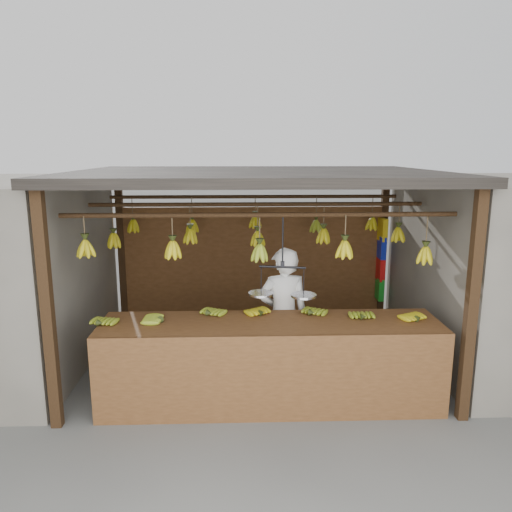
{
  "coord_description": "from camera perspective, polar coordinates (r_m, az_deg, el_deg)",
  "views": [
    {
      "loc": [
        -0.22,
        -5.98,
        2.64
      ],
      "look_at": [
        0.0,
        0.3,
        1.3
      ],
      "focal_mm": 35.0,
      "sensor_mm": 36.0,
      "label": 1
    }
  ],
  "objects": [
    {
      "name": "stall",
      "position": [
        6.35,
        -0.01,
        5.99
      ],
      "size": [
        4.3,
        3.3,
        2.4
      ],
      "color": "black",
      "rests_on": "ground"
    },
    {
      "name": "counter",
      "position": [
        5.14,
        1.71,
        -10.03
      ],
      "size": [
        3.59,
        0.8,
        0.96
      ],
      "color": "brown",
      "rests_on": "ground"
    },
    {
      "name": "balance_scale",
      "position": [
        5.2,
        3.01,
        -3.93
      ],
      "size": [
        0.69,
        0.34,
        0.85
      ],
      "color": "black",
      "rests_on": "ground"
    },
    {
      "name": "bag_bundles",
      "position": [
        7.81,
        14.1,
        -0.33
      ],
      "size": [
        0.08,
        0.26,
        1.26
      ],
      "color": "yellow",
      "rests_on": "ground"
    },
    {
      "name": "ground",
      "position": [
        6.54,
        0.09,
        -11.77
      ],
      "size": [
        80.0,
        80.0,
        0.0
      ],
      "primitive_type": "plane",
      "color": "#5B5B57"
    },
    {
      "name": "vendor",
      "position": [
        5.71,
        3.13,
        -6.85
      ],
      "size": [
        0.62,
        0.45,
        1.59
      ],
      "primitive_type": "imported",
      "rotation": [
        0.0,
        0.0,
        3.27
      ],
      "color": "white",
      "rests_on": "ground"
    },
    {
      "name": "hanging_bananas",
      "position": [
        6.07,
        0.06,
        2.27
      ],
      "size": [
        3.65,
        2.23,
        0.39
      ],
      "color": "gold",
      "rests_on": "ground"
    }
  ]
}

